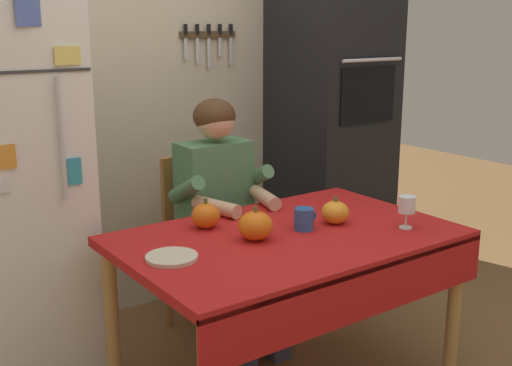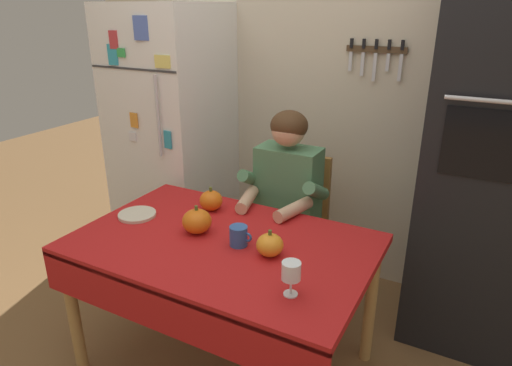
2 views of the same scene
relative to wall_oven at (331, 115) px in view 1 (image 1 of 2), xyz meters
The scene contains 11 objects.
back_wall_assembly 1.09m from the wall_oven, 160.68° to the left, with size 3.70×0.13×2.60m.
wall_oven is the anchor object (origin of this frame).
dining_table 1.45m from the wall_oven, 138.69° to the right, with size 1.40×0.90×0.74m.
chair_behind_person 1.15m from the wall_oven, behind, with size 0.40×0.40×0.93m.
seated_person 1.10m from the wall_oven, 162.39° to the right, with size 0.47×0.55×1.25m.
coffee_mug 1.34m from the wall_oven, 136.84° to the right, with size 0.11×0.08×0.10m.
wine_glass 1.30m from the wall_oven, 117.32° to the right, with size 0.07×0.07×0.14m.
pumpkin_large 1.52m from the wall_oven, 143.69° to the right, with size 0.14×0.14×0.14m.
pumpkin_medium 1.24m from the wall_oven, 130.97° to the right, with size 0.12×0.12×0.12m.
pumpkin_small 1.46m from the wall_oven, 153.79° to the right, with size 0.12×0.12×0.13m.
serving_tray 1.85m from the wall_oven, 150.91° to the right, with size 0.20×0.20×0.02m, color beige.
Camera 1 is at (-1.60, -1.90, 1.60)m, focal length 44.86 mm.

